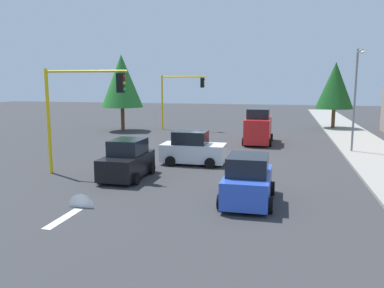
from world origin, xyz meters
TOP-DOWN VIEW (x-y plane):
  - ground_plane at (0.00, 0.00)m, footprint 120.00×120.00m
  - sidewalk_kerb at (-5.00, 10.50)m, footprint 80.00×4.00m
  - lane_arrow_near at (11.51, -3.00)m, footprint 2.40×1.10m
  - traffic_signal_far_right at (-14.00, -5.66)m, footprint 0.36×4.59m
  - traffic_signal_near_right at (6.00, -5.67)m, footprint 0.36×4.59m
  - street_lamp_curbside at (-3.61, 9.20)m, footprint 2.15×0.28m
  - tree_roadside_far at (-18.00, 9.50)m, footprint 3.73×3.73m
  - tree_opposite_side at (-12.00, -11.00)m, footprint 4.08×4.08m
  - delivery_van_red at (-6.98, 2.65)m, footprint 4.80×2.22m
  - car_white at (2.00, -0.61)m, footprint 2.08×3.76m
  - car_black at (6.10, -3.08)m, footprint 3.71×2.07m
  - car_blue at (8.81, 3.28)m, footprint 3.89×2.10m

SIDE VIEW (x-z plane):
  - ground_plane at x=0.00m, z-range 0.00..0.00m
  - lane_arrow_near at x=11.51m, z-range -0.54..0.56m
  - sidewalk_kerb at x=-5.00m, z-range 0.00..0.15m
  - car_black at x=6.10m, z-range -0.09..1.88m
  - car_white at x=2.00m, z-range -0.09..1.88m
  - car_blue at x=8.81m, z-range -0.09..1.88m
  - delivery_van_red at x=-6.98m, z-range -0.11..2.67m
  - traffic_signal_far_right at x=-14.00m, z-range 1.15..6.61m
  - traffic_signal_near_right at x=6.00m, z-range 1.16..6.69m
  - street_lamp_curbside at x=-3.61m, z-range 0.85..7.85m
  - tree_roadside_far at x=-18.00m, z-range 1.05..7.83m
  - tree_opposite_side at x=-12.00m, z-range 1.16..8.61m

